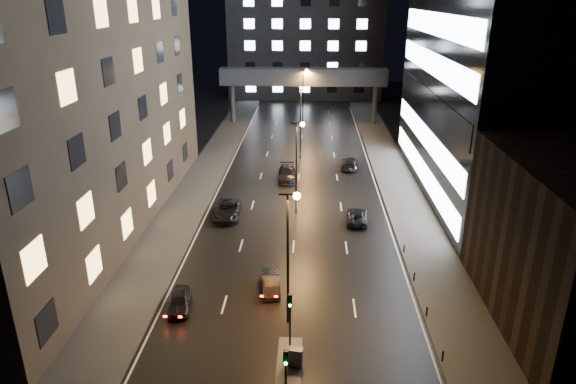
{
  "coord_description": "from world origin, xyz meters",
  "views": [
    {
      "loc": [
        1.43,
        -23.45,
        22.31
      ],
      "look_at": [
        -0.7,
        23.97,
        4.0
      ],
      "focal_mm": 32.0,
      "sensor_mm": 36.0,
      "label": 1
    }
  ],
  "objects_px": {
    "car_away_a": "(180,301)",
    "car_away_c": "(228,210)",
    "car_away_d": "(287,174)",
    "utility_cabinet": "(295,357)",
    "car_away_b": "(271,283)",
    "car_toward_a": "(357,216)",
    "car_toward_b": "(350,163)"
  },
  "relations": [
    {
      "from": "car_away_a",
      "to": "car_away_c",
      "type": "relative_size",
      "value": 0.69
    },
    {
      "from": "car_away_d",
      "to": "utility_cabinet",
      "type": "height_order",
      "value": "car_away_d"
    },
    {
      "from": "car_away_b",
      "to": "utility_cabinet",
      "type": "bearing_deg",
      "value": -82.96
    },
    {
      "from": "car_away_c",
      "to": "car_toward_a",
      "type": "bearing_deg",
      "value": -4.45
    },
    {
      "from": "car_away_b",
      "to": "car_away_c",
      "type": "distance_m",
      "value": 15.46
    },
    {
      "from": "car_away_a",
      "to": "car_away_c",
      "type": "xyz_separation_m",
      "value": [
        0.96,
        17.3,
        0.12
      ]
    },
    {
      "from": "car_away_d",
      "to": "car_toward_b",
      "type": "relative_size",
      "value": 1.05
    },
    {
      "from": "car_away_a",
      "to": "car_toward_a",
      "type": "distance_m",
      "value": 22.19
    },
    {
      "from": "car_away_b",
      "to": "car_toward_a",
      "type": "distance_m",
      "value": 15.84
    },
    {
      "from": "car_away_d",
      "to": "car_away_a",
      "type": "bearing_deg",
      "value": -105.3
    },
    {
      "from": "car_toward_b",
      "to": "utility_cabinet",
      "type": "relative_size",
      "value": 4.02
    },
    {
      "from": "car_away_a",
      "to": "car_toward_a",
      "type": "height_order",
      "value": "car_away_a"
    },
    {
      "from": "car_away_a",
      "to": "utility_cabinet",
      "type": "xyz_separation_m",
      "value": [
        8.95,
        -6.2,
        0.13
      ]
    },
    {
      "from": "car_away_d",
      "to": "car_toward_b",
      "type": "bearing_deg",
      "value": 28.48
    },
    {
      "from": "car_away_b",
      "to": "car_toward_a",
      "type": "bearing_deg",
      "value": 52.8
    },
    {
      "from": "car_toward_a",
      "to": "utility_cabinet",
      "type": "bearing_deg",
      "value": 80.51
    },
    {
      "from": "car_away_c",
      "to": "car_away_a",
      "type": "bearing_deg",
      "value": -94.76
    },
    {
      "from": "car_away_c",
      "to": "car_away_d",
      "type": "distance_m",
      "value": 13.51
    },
    {
      "from": "car_away_c",
      "to": "car_toward_b",
      "type": "distance_m",
      "value": 22.31
    },
    {
      "from": "car_away_c",
      "to": "car_toward_b",
      "type": "bearing_deg",
      "value": 48.95
    },
    {
      "from": "car_away_b",
      "to": "car_toward_a",
      "type": "relative_size",
      "value": 0.86
    },
    {
      "from": "car_away_a",
      "to": "car_away_c",
      "type": "height_order",
      "value": "car_away_c"
    },
    {
      "from": "car_away_b",
      "to": "utility_cabinet",
      "type": "xyz_separation_m",
      "value": [
        2.25,
        -9.15,
        0.15
      ]
    },
    {
      "from": "car_away_b",
      "to": "car_away_d",
      "type": "xyz_separation_m",
      "value": [
        0.05,
        26.55,
        0.14
      ]
    },
    {
      "from": "car_toward_a",
      "to": "utility_cabinet",
      "type": "distance_m",
      "value": 23.53
    },
    {
      "from": "car_away_c",
      "to": "car_toward_b",
      "type": "height_order",
      "value": "car_away_c"
    },
    {
      "from": "car_away_d",
      "to": "car_toward_b",
      "type": "xyz_separation_m",
      "value": [
        8.39,
        5.02,
        -0.04
      ]
    },
    {
      "from": "car_away_c",
      "to": "car_away_d",
      "type": "xyz_separation_m",
      "value": [
        5.79,
        12.2,
        0.01
      ]
    },
    {
      "from": "utility_cabinet",
      "to": "car_toward_b",
      "type": "bearing_deg",
      "value": 91.57
    },
    {
      "from": "car_away_b",
      "to": "car_toward_b",
      "type": "relative_size",
      "value": 0.76
    },
    {
      "from": "car_away_a",
      "to": "car_away_b",
      "type": "height_order",
      "value": "car_away_a"
    },
    {
      "from": "car_away_c",
      "to": "car_toward_a",
      "type": "xyz_separation_m",
      "value": [
        13.75,
        -0.69,
        -0.15
      ]
    }
  ]
}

